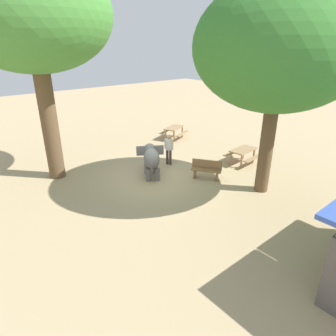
% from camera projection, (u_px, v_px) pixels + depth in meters
% --- Properties ---
extents(ground_plane, '(60.00, 60.00, 0.00)m').
position_uv_depth(ground_plane, '(157.00, 177.00, 14.00)').
color(ground_plane, tan).
extents(elephant, '(1.73, 1.91, 1.38)m').
position_uv_depth(elephant, '(151.00, 158.00, 13.91)').
color(elephant, slate).
rests_on(elephant, ground_plane).
extents(person_handler, '(0.32, 0.48, 1.62)m').
position_uv_depth(person_handler, '(169.00, 147.00, 15.14)').
color(person_handler, '#3F3833').
rests_on(person_handler, ground_plane).
extents(shade_tree_main, '(6.62, 6.07, 8.12)m').
position_uv_depth(shade_tree_main, '(280.00, 48.00, 10.57)').
color(shade_tree_main, brown).
rests_on(shade_tree_main, ground_plane).
extents(shade_tree_secondary, '(6.41, 5.88, 9.24)m').
position_uv_depth(shade_tree_secondary, '(32.00, 15.00, 11.44)').
color(shade_tree_secondary, brown).
rests_on(shade_tree_secondary, ground_plane).
extents(wooden_bench, '(1.10, 1.39, 0.88)m').
position_uv_depth(wooden_bench, '(206.00, 169.00, 13.74)').
color(wooden_bench, olive).
rests_on(wooden_bench, ground_plane).
extents(picnic_table_near, '(1.61, 1.59, 0.78)m').
position_uv_depth(picnic_table_near, '(243.00, 153.00, 15.45)').
color(picnic_table_near, '#9E7A51').
rests_on(picnic_table_near, ground_plane).
extents(picnic_table_far, '(1.94, 1.93, 0.78)m').
position_uv_depth(picnic_table_far, '(174.00, 130.00, 19.45)').
color(picnic_table_far, '#9E7A51').
rests_on(picnic_table_far, ground_plane).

